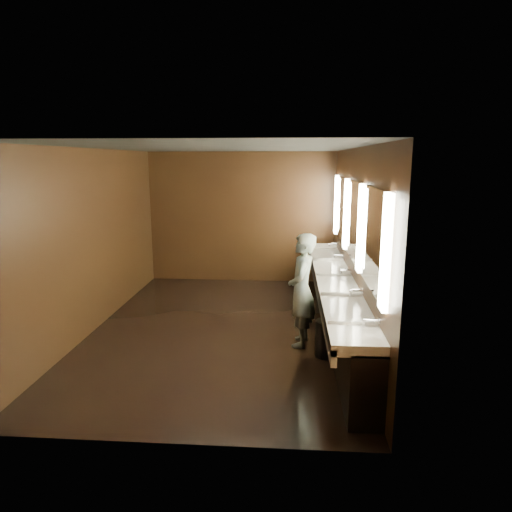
{
  "coord_description": "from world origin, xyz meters",
  "views": [
    {
      "loc": [
        1.03,
        -6.78,
        2.63
      ],
      "look_at": [
        0.54,
        0.0,
        1.19
      ],
      "focal_mm": 32.0,
      "sensor_mm": 36.0,
      "label": 1
    }
  ],
  "objects": [
    {
      "name": "floor",
      "position": [
        0.0,
        0.0,
        0.0
      ],
      "size": [
        6.0,
        6.0,
        0.0
      ],
      "primitive_type": "plane",
      "color": "black",
      "rests_on": "ground"
    },
    {
      "name": "ceiling",
      "position": [
        0.0,
        0.0,
        2.8
      ],
      "size": [
        4.0,
        6.0,
        0.02
      ],
      "primitive_type": "cube",
      "color": "#2D2D2B",
      "rests_on": "wall_back"
    },
    {
      "name": "wall_back",
      "position": [
        0.0,
        3.0,
        1.4
      ],
      "size": [
        4.0,
        0.02,
        2.8
      ],
      "primitive_type": "cube",
      "color": "black",
      "rests_on": "floor"
    },
    {
      "name": "wall_front",
      "position": [
        0.0,
        -3.0,
        1.4
      ],
      "size": [
        4.0,
        0.02,
        2.8
      ],
      "primitive_type": "cube",
      "color": "black",
      "rests_on": "floor"
    },
    {
      "name": "wall_left",
      "position": [
        -2.0,
        0.0,
        1.4
      ],
      "size": [
        0.02,
        6.0,
        2.8
      ],
      "primitive_type": "cube",
      "color": "black",
      "rests_on": "floor"
    },
    {
      "name": "wall_right",
      "position": [
        2.0,
        0.0,
        1.4
      ],
      "size": [
        0.02,
        6.0,
        2.8
      ],
      "primitive_type": "cube",
      "color": "black",
      "rests_on": "floor"
    },
    {
      "name": "sink_counter",
      "position": [
        1.79,
        0.0,
        0.5
      ],
      "size": [
        0.55,
        5.4,
        1.01
      ],
      "color": "black",
      "rests_on": "floor"
    },
    {
      "name": "mirror_band",
      "position": [
        1.98,
        -0.0,
        1.75
      ],
      "size": [
        0.06,
        5.03,
        1.15
      ],
      "color": "white",
      "rests_on": "wall_right"
    },
    {
      "name": "person",
      "position": [
        1.23,
        -0.52,
        0.81
      ],
      "size": [
        0.46,
        0.64,
        1.63
      ],
      "primitive_type": "imported",
      "rotation": [
        0.0,
        0.0,
        -1.69
      ],
      "color": "#85B1C7",
      "rests_on": "floor"
    },
    {
      "name": "trash_bin",
      "position": [
        1.58,
        -0.91,
        0.25
      ],
      "size": [
        0.42,
        0.42,
        0.5
      ],
      "primitive_type": "cylinder",
      "rotation": [
        0.0,
        0.0,
        0.38
      ],
      "color": "black",
      "rests_on": "floor"
    }
  ]
}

